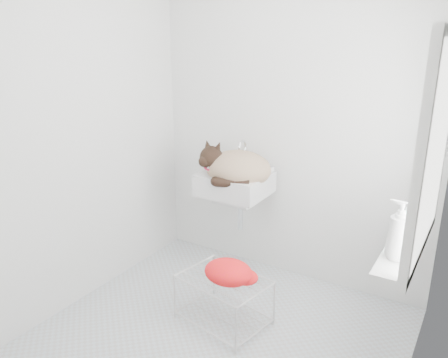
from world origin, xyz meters
The scene contains 15 objects.
floor centered at (0.00, 0.00, 0.00)m, with size 2.20×2.00×0.02m, color silver.
back_wall centered at (0.00, 1.00, 1.25)m, with size 2.20×0.02×2.50m, color white.
right_wall centered at (1.10, 0.00, 1.25)m, with size 0.02×2.00×2.50m, color white.
left_wall centered at (-1.10, 0.00, 1.25)m, with size 0.02×2.00×2.50m, color white.
window_glass centered at (1.09, 0.20, 1.35)m, with size 0.01×0.80×1.00m, color white.
window_frame centered at (1.07, 0.20, 1.35)m, with size 0.04×0.90×1.10m, color white.
windowsill centered at (1.01, 0.20, 0.83)m, with size 0.16×0.88×0.04m, color white.
sink centered at (-0.32, 0.74, 0.85)m, with size 0.50×0.43×0.20m, color silver.
faucet centered at (-0.32, 0.92, 0.99)m, with size 0.18×0.13×0.18m, color silver, non-canonical shape.
cat centered at (-0.31, 0.72, 0.89)m, with size 0.54×0.45×0.33m.
wire_rack centered at (-0.06, 0.14, 0.15)m, with size 0.55×0.39×0.33m, color silver.
towel centered at (-0.01, 0.12, 0.36)m, with size 0.33×0.23×0.13m, color #F83000.
bottle_a centered at (1.00, -0.02, 0.85)m, with size 0.09×0.09×0.24m, color silver.
bottle_b centered at (1.00, 0.15, 0.85)m, with size 0.08×0.08×0.17m, color teal.
bottle_c centered at (1.00, 0.38, 0.85)m, with size 0.14×0.14×0.18m, color silver.
Camera 1 is at (1.29, -2.06, 1.86)m, focal length 35.77 mm.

